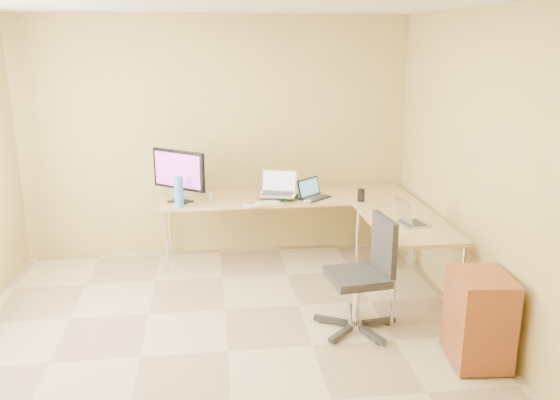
{
  "coord_description": "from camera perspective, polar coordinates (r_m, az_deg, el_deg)",
  "views": [
    {
      "loc": [
        -0.1,
        -4.04,
        2.37
      ],
      "look_at": [
        0.55,
        1.1,
        0.9
      ],
      "focal_mm": 37.1,
      "sensor_mm": 36.0,
      "label": 1
    }
  ],
  "objects": [
    {
      "name": "desk_return",
      "position": [
        5.58,
        12.18,
        -5.59
      ],
      "size": [
        0.7,
        1.3,
        0.73
      ],
      "primitive_type": "cube",
      "color": "tan",
      "rests_on": "ground"
    },
    {
      "name": "book_stack",
      "position": [
        6.14,
        0.43,
        0.56
      ],
      "size": [
        0.28,
        0.32,
        0.05
      ],
      "primitive_type": "cube",
      "rotation": [
        0.0,
        0.0,
        0.35
      ],
      "color": "#14605F",
      "rests_on": "desk_main"
    },
    {
      "name": "black_cup",
      "position": [
        6.01,
        8.0,
        0.48
      ],
      "size": [
        0.08,
        0.08,
        0.13
      ],
      "primitive_type": "cylinder",
      "rotation": [
        0.0,
        0.0,
        0.16
      ],
      "color": "black",
      "rests_on": "desk_main"
    },
    {
      "name": "desk_main",
      "position": [
        6.27,
        0.73,
        -2.8
      ],
      "size": [
        2.65,
        0.7,
        0.73
      ],
      "primitive_type": "cube",
      "color": "tan",
      "rests_on": "ground"
    },
    {
      "name": "laptop_black",
      "position": [
        6.05,
        3.43,
        1.11
      ],
      "size": [
        0.41,
        0.4,
        0.21
      ],
      "primitive_type": "cube",
      "rotation": [
        0.0,
        0.0,
        0.71
      ],
      "color": "black",
      "rests_on": "desk_main"
    },
    {
      "name": "desk_fan",
      "position": [
        6.08,
        -9.82,
        1.4
      ],
      "size": [
        0.29,
        0.29,
        0.3
      ],
      "primitive_type": "cylinder",
      "rotation": [
        0.0,
        0.0,
        -0.33
      ],
      "color": "silver",
      "rests_on": "desk_main"
    },
    {
      "name": "ceiling",
      "position": [
        4.05,
        -6.13,
        19.03
      ],
      "size": [
        4.5,
        4.5,
        0.0
      ],
      "primitive_type": "plane",
      "rotation": [
        3.14,
        0.0,
        0.0
      ],
      "color": "white",
      "rests_on": "ground"
    },
    {
      "name": "cd_stack",
      "position": [
        5.84,
        -3.01,
        -0.36
      ],
      "size": [
        0.14,
        0.14,
        0.03
      ],
      "primitive_type": "cylinder",
      "rotation": [
        0.0,
        0.0,
        -0.43
      ],
      "color": "silver",
      "rests_on": "desk_main"
    },
    {
      "name": "papers",
      "position": [
        5.99,
        -9.81,
        -0.25
      ],
      "size": [
        0.27,
        0.32,
        0.01
      ],
      "primitive_type": "cube",
      "rotation": [
        0.0,
        0.0,
        0.34
      ],
      "color": "silver",
      "rests_on": "desk_main"
    },
    {
      "name": "cabinet",
      "position": [
        4.61,
        19.03,
        -10.95
      ],
      "size": [
        0.44,
        0.53,
        0.68
      ],
      "primitive_type": "cube",
      "rotation": [
        0.0,
        0.0,
        -0.09
      ],
      "color": "#974726",
      "rests_on": "ground"
    },
    {
      "name": "floor",
      "position": [
        4.68,
        -5.17,
        -14.62
      ],
      "size": [
        4.5,
        4.5,
        0.0
      ],
      "primitive_type": "plane",
      "color": "#CAB793",
      "rests_on": "ground"
    },
    {
      "name": "mouse",
      "position": [
        5.92,
        2.72,
        -0.11
      ],
      "size": [
        0.1,
        0.07,
        0.03
      ],
      "primitive_type": "ellipsoid",
      "rotation": [
        0.0,
        0.0,
        0.23
      ],
      "color": "silver",
      "rests_on": "desk_main"
    },
    {
      "name": "laptop_return",
      "position": [
        5.33,
        12.97,
        -1.33
      ],
      "size": [
        0.36,
        0.31,
        0.21
      ],
      "primitive_type": "cube",
      "rotation": [
        0.0,
        0.0,
        1.79
      ],
      "color": "#B8B8B8",
      "rests_on": "desk_return"
    },
    {
      "name": "mug",
      "position": [
        6.0,
        -6.88,
        0.28
      ],
      "size": [
        0.1,
        0.1,
        0.08
      ],
      "primitive_type": "imported",
      "rotation": [
        0.0,
        0.0,
        0.2
      ],
      "color": "white",
      "rests_on": "desk_main"
    },
    {
      "name": "keyboard",
      "position": [
        5.85,
        -1.88,
        -0.37
      ],
      "size": [
        0.39,
        0.25,
        0.02
      ],
      "primitive_type": "cube",
      "rotation": [
        0.0,
        0.0,
        0.4
      ],
      "color": "white",
      "rests_on": "desk_main"
    },
    {
      "name": "water_bottle",
      "position": [
        5.79,
        -9.95,
        0.79
      ],
      "size": [
        0.1,
        0.1,
        0.32
      ],
      "primitive_type": "cylinder",
      "rotation": [
        0.0,
        0.0,
        0.11
      ],
      "color": "#4186D6",
      "rests_on": "desk_main"
    },
    {
      "name": "office_chair",
      "position": [
        4.81,
        7.61,
        -7.19
      ],
      "size": [
        0.66,
        0.66,
        0.98
      ],
      "primitive_type": "cube",
      "rotation": [
        0.0,
        0.0,
        0.13
      ],
      "color": "#272625",
      "rests_on": "ground"
    },
    {
      "name": "wall_right",
      "position": [
        4.72,
        20.8,
        1.7
      ],
      "size": [
        0.0,
        4.5,
        4.5
      ],
      "primitive_type": "plane",
      "rotation": [
        1.57,
        0.0,
        -1.57
      ],
      "color": "tan",
      "rests_on": "ground"
    },
    {
      "name": "laptop_center",
      "position": [
        5.99,
        -0.24,
        1.64
      ],
      "size": [
        0.46,
        0.4,
        0.25
      ],
      "primitive_type": "cube",
      "rotation": [
        0.0,
        0.0,
        -0.32
      ],
      "color": "silver",
      "rests_on": "desk_main"
    },
    {
      "name": "wall_front",
      "position": [
        2.09,
        -3.63,
        -14.98
      ],
      "size": [
        4.5,
        0.0,
        4.5
      ],
      "primitive_type": "plane",
      "rotation": [
        -1.57,
        0.0,
        0.0
      ],
      "color": "tan",
      "rests_on": "ground"
    },
    {
      "name": "wall_back",
      "position": [
        6.38,
        -6.24,
        6.09
      ],
      "size": [
        4.5,
        0.0,
        4.5
      ],
      "primitive_type": "plane",
      "rotation": [
        1.57,
        0.0,
        0.0
      ],
      "color": "tan",
      "rests_on": "ground"
    },
    {
      "name": "white_box",
      "position": [
        6.3,
        -9.71,
        0.95
      ],
      "size": [
        0.25,
        0.18,
        0.09
      ],
      "primitive_type": "cube",
      "rotation": [
        0.0,
        0.0,
        0.01
      ],
      "color": "white",
      "rests_on": "desk_main"
    },
    {
      "name": "monitor",
      "position": [
        5.94,
        -9.92,
        2.31
      ],
      "size": [
        0.63,
        0.56,
        0.55
      ],
      "primitive_type": "cube",
      "rotation": [
        0.0,
        0.0,
        -0.67
      ],
      "color": "black",
      "rests_on": "desk_main"
    }
  ]
}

